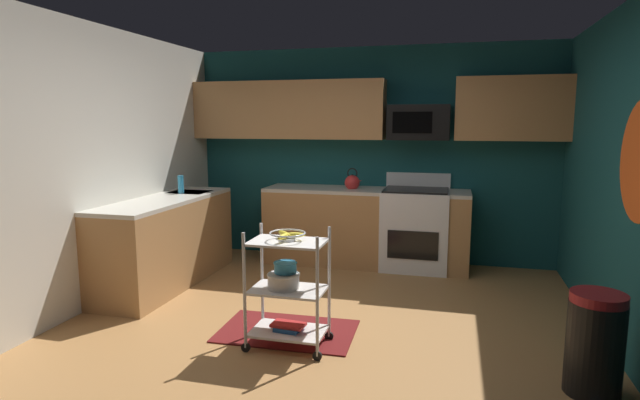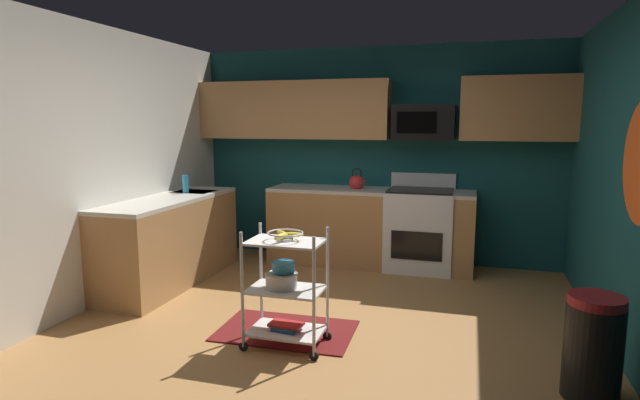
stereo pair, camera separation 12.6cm
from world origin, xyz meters
name	(u,v)px [view 2 (the right image)]	position (x,y,z in m)	size (l,w,h in m)	color
floor	(320,335)	(0.00, 0.00, -0.02)	(4.40, 4.80, 0.04)	#A87542
wall_back	(376,155)	(0.00, 2.43, 1.30)	(4.52, 0.06, 2.60)	#14474C
wall_left	(83,167)	(-2.23, 0.00, 1.30)	(0.06, 4.80, 2.60)	silver
counter_run	(286,232)	(-0.86, 1.54, 0.46)	(3.41, 2.53, 0.92)	#B27F4C
oven_range	(420,229)	(0.59, 2.10, 0.48)	(0.76, 0.65, 1.10)	white
upper_cabinets	(362,110)	(-0.13, 2.24, 1.85)	(4.40, 0.33, 0.70)	#B27F4C
microwave	(424,122)	(0.59, 2.21, 1.70)	(0.70, 0.39, 0.40)	black
rolling_cart	(286,289)	(-0.18, -0.31, 0.45)	(0.63, 0.38, 0.91)	silver
fruit_bowl	(285,235)	(-0.18, -0.31, 0.88)	(0.27, 0.27, 0.07)	silver
mixing_bowl_large	(281,280)	(-0.21, -0.31, 0.52)	(0.25, 0.25, 0.11)	silver
mixing_bowl_small	(283,267)	(-0.21, -0.28, 0.62)	(0.18, 0.18, 0.08)	#338CBF
book_stack	(286,326)	(-0.18, -0.31, 0.16)	(0.27, 0.18, 0.05)	#1E4C8C
kettle	(357,182)	(-0.16, 2.10, 1.00)	(0.21, 0.18, 0.26)	red
dish_soap_bottle	(185,184)	(-1.92, 1.20, 1.02)	(0.06, 0.06, 0.20)	#2D8CBF
trash_can	(593,348)	(1.90, -0.48, 0.33)	(0.34, 0.42, 0.66)	black
floor_rug	(286,331)	(-0.27, -0.05, 0.01)	(1.10, 0.70, 0.01)	maroon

